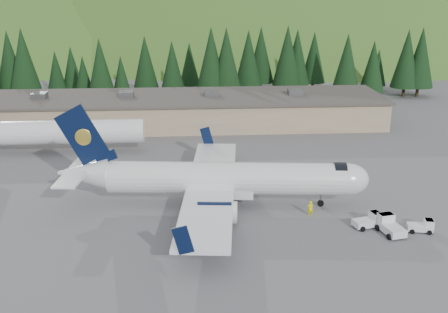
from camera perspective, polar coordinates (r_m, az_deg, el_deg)
ground at (r=65.35m, az=0.36°, el=-4.95°), size 600.00×600.00×0.00m
airliner at (r=64.23m, az=-0.56°, el=-2.33°), size 35.79×33.64×11.87m
second_airliner at (r=87.39m, az=-17.30°, el=2.43°), size 27.50×11.00×10.05m
baggage_tug_a at (r=61.55m, az=14.57°, el=-6.32°), size 3.23×2.37×1.58m
baggage_tug_b at (r=62.08m, az=19.51°, el=-6.68°), size 2.79×1.98×1.38m
baggage_tug_c at (r=60.70m, az=16.47°, el=-6.74°), size 2.58×3.64×1.79m
terminal_building at (r=100.69m, az=-4.12°, el=4.74°), size 71.00×17.00×6.10m
ramp_worker at (r=62.88m, az=8.77°, el=-5.24°), size 0.65×0.44×1.76m
tree_line at (r=122.56m, az=-3.05°, el=9.65°), size 113.72×18.17×14.34m
hills at (r=294.24m, az=7.70°, el=-3.96°), size 614.00×330.00×300.00m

